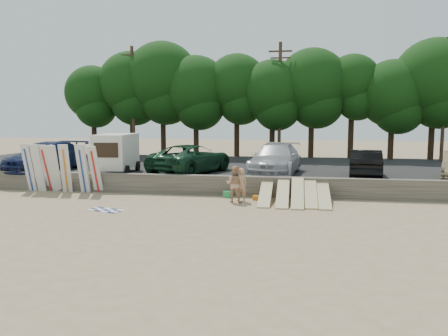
% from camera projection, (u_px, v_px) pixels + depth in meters
% --- Properties ---
extents(ground, '(120.00, 120.00, 0.00)m').
position_uv_depth(ground, '(218.00, 207.00, 19.17)').
color(ground, tan).
rests_on(ground, ground).
extents(seawall, '(44.00, 0.50, 1.00)m').
position_uv_depth(seawall, '(229.00, 186.00, 22.06)').
color(seawall, '#6B6356').
rests_on(seawall, ground).
extents(parking_lot, '(44.00, 14.50, 0.70)m').
position_uv_depth(parking_lot, '(246.00, 171.00, 29.42)').
color(parking_lot, '#282828').
rests_on(parking_lot, ground).
extents(treeline, '(33.18, 6.70, 9.62)m').
position_uv_depth(treeline, '(256.00, 86.00, 35.49)').
color(treeline, '#382616').
rests_on(treeline, parking_lot).
extents(utility_poles, '(25.80, 0.26, 9.00)m').
position_uv_depth(utility_poles, '(280.00, 98.00, 33.91)').
color(utility_poles, '#473321').
rests_on(utility_poles, parking_lot).
extents(box_trailer, '(2.33, 3.74, 2.27)m').
position_uv_depth(box_trailer, '(116.00, 151.00, 25.32)').
color(box_trailer, silver).
rests_on(box_trailer, parking_lot).
extents(car_0, '(3.12, 6.27, 1.75)m').
position_uv_depth(car_0, '(46.00, 157.00, 26.43)').
color(car_0, '#141E46').
rests_on(car_0, parking_lot).
extents(car_1, '(4.52, 6.54, 1.66)m').
position_uv_depth(car_1, '(191.00, 159.00, 25.49)').
color(car_1, '#133620').
rests_on(car_1, parking_lot).
extents(car_2, '(3.12, 6.26, 1.75)m').
position_uv_depth(car_2, '(276.00, 159.00, 24.79)').
color(car_2, '#AFADB3').
rests_on(car_2, parking_lot).
extents(car_3, '(2.15, 4.74, 1.51)m').
position_uv_depth(car_3, '(365.00, 164.00, 23.48)').
color(car_3, black).
rests_on(car_3, parking_lot).
extents(surfboard_upright_0, '(0.58, 0.65, 2.56)m').
position_uv_depth(surfboard_upright_0, '(29.00, 168.00, 23.19)').
color(surfboard_upright_0, silver).
rests_on(surfboard_upright_0, ground).
extents(surfboard_upright_1, '(0.55, 0.66, 2.55)m').
position_uv_depth(surfboard_upright_1, '(38.00, 168.00, 23.00)').
color(surfboard_upright_1, silver).
rests_on(surfboard_upright_1, ground).
extents(surfboard_upright_2, '(0.59, 0.81, 2.52)m').
position_uv_depth(surfboard_upright_2, '(47.00, 168.00, 23.04)').
color(surfboard_upright_2, silver).
rests_on(surfboard_upright_2, ground).
extents(surfboard_upright_3, '(0.62, 0.88, 2.50)m').
position_uv_depth(surfboard_upright_3, '(54.00, 169.00, 22.89)').
color(surfboard_upright_3, silver).
rests_on(surfboard_upright_3, ground).
extents(surfboard_upright_4, '(0.59, 0.66, 2.56)m').
position_uv_depth(surfboard_upright_4, '(65.00, 169.00, 22.72)').
color(surfboard_upright_4, silver).
rests_on(surfboard_upright_4, ground).
extents(surfboard_upright_5, '(0.52, 0.67, 2.54)m').
position_uv_depth(surfboard_upright_5, '(83.00, 169.00, 22.63)').
color(surfboard_upright_5, silver).
rests_on(surfboard_upright_5, ground).
extents(surfboard_upright_6, '(0.52, 0.63, 2.55)m').
position_uv_depth(surfboard_upright_6, '(82.00, 169.00, 22.57)').
color(surfboard_upright_6, silver).
rests_on(surfboard_upright_6, ground).
extents(surfboard_upright_7, '(0.50, 0.86, 2.49)m').
position_uv_depth(surfboard_upright_7, '(95.00, 170.00, 22.52)').
color(surfboard_upright_7, silver).
rests_on(surfboard_upright_7, ground).
extents(surfboard_low_0, '(0.56, 2.92, 0.84)m').
position_uv_depth(surfboard_low_0, '(266.00, 193.00, 20.25)').
color(surfboard_low_0, '#D3C185').
rests_on(surfboard_low_0, ground).
extents(surfboard_low_1, '(0.56, 2.89, 0.93)m').
position_uv_depth(surfboard_low_1, '(283.00, 193.00, 20.03)').
color(surfboard_low_1, '#D3C185').
rests_on(surfboard_low_1, ground).
extents(surfboard_low_2, '(0.56, 2.87, 1.02)m').
position_uv_depth(surfboard_low_2, '(298.00, 193.00, 19.85)').
color(surfboard_low_2, '#D3C185').
rests_on(surfboard_low_2, ground).
extents(surfboard_low_3, '(0.56, 2.88, 0.98)m').
position_uv_depth(surfboard_low_3, '(311.00, 193.00, 19.98)').
color(surfboard_low_3, '#D3C185').
rests_on(surfboard_low_3, ground).
extents(surfboard_low_4, '(0.56, 2.92, 0.85)m').
position_uv_depth(surfboard_low_4, '(324.00, 195.00, 19.80)').
color(surfboard_low_4, '#D3C185').
rests_on(surfboard_low_4, ground).
extents(beachgoer_a, '(0.68, 0.56, 1.59)m').
position_uv_depth(beachgoer_a, '(241.00, 185.00, 20.40)').
color(beachgoer_a, tan).
rests_on(beachgoer_a, ground).
extents(beachgoer_b, '(0.94, 0.79, 1.71)m').
position_uv_depth(beachgoer_b, '(235.00, 184.00, 20.21)').
color(beachgoer_b, tan).
rests_on(beachgoer_b, ground).
extents(cooler, '(0.45, 0.40, 0.32)m').
position_uv_depth(cooler, '(228.00, 194.00, 21.50)').
color(cooler, green).
rests_on(cooler, ground).
extents(gear_bag, '(0.36, 0.33, 0.22)m').
position_uv_depth(gear_bag, '(256.00, 198.00, 20.82)').
color(gear_bag, orange).
rests_on(gear_bag, ground).
extents(beach_towel, '(1.91, 1.91, 0.00)m').
position_uv_depth(beach_towel, '(106.00, 210.00, 18.55)').
color(beach_towel, white).
rests_on(beach_towel, ground).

